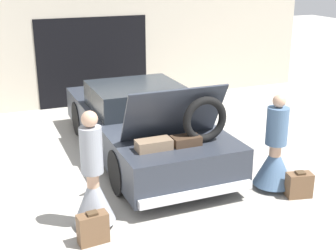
% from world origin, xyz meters
% --- Properties ---
extents(ground_plane, '(40.00, 40.00, 0.00)m').
position_xyz_m(ground_plane, '(0.00, 0.00, 0.00)').
color(ground_plane, '#ADA89E').
extents(garage_wall_back, '(12.00, 0.14, 2.80)m').
position_xyz_m(garage_wall_back, '(0.00, 3.70, 1.39)').
color(garage_wall_back, beige).
rests_on(garage_wall_back, ground_plane).
extents(car, '(1.92, 4.84, 1.69)m').
position_xyz_m(car, '(0.00, 0.00, 0.59)').
color(car, '#2D333D').
rests_on(car, ground_plane).
extents(person_left, '(0.57, 0.57, 1.66)m').
position_xyz_m(person_left, '(-1.46, -2.24, 0.59)').
color(person_left, tan).
rests_on(person_left, ground_plane).
extents(person_right, '(0.64, 0.64, 1.55)m').
position_xyz_m(person_right, '(1.46, -2.18, 0.55)').
color(person_right, tan).
rests_on(person_right, ground_plane).
extents(suitcase_beside_left_person, '(0.41, 0.22, 0.44)m').
position_xyz_m(suitcase_beside_left_person, '(-1.59, -2.64, 0.21)').
color(suitcase_beside_left_person, brown).
rests_on(suitcase_beside_left_person, ground_plane).
extents(suitcase_beside_right_person, '(0.42, 0.29, 0.42)m').
position_xyz_m(suitcase_beside_right_person, '(1.66, -2.59, 0.20)').
color(suitcase_beside_right_person, brown).
rests_on(suitcase_beside_right_person, ground_plane).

